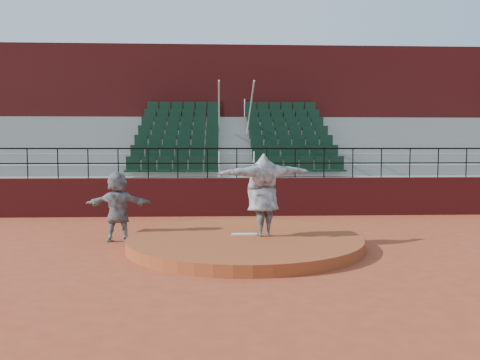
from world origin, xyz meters
The scene contains 9 objects.
ground centered at (0.00, 0.00, 0.00)m, with size 90.00×90.00×0.00m, color #A34024.
pitchers_mound centered at (0.00, 0.00, 0.12)m, with size 5.50×5.50×0.25m, color #9B4522.
pitching_rubber centered at (0.00, 0.15, 0.27)m, with size 0.60×0.15×0.03m, color white.
boundary_wall centered at (0.00, 5.00, 0.65)m, with size 24.00×0.30×1.30m, color maroon.
wall_railing centered at (0.00, 5.00, 2.03)m, with size 24.04×0.05×1.03m.
seating_deck centered at (0.00, 8.65, 1.44)m, with size 24.00×5.97×4.63m.
press_box_facade centered at (0.00, 12.60, 3.55)m, with size 24.00×3.00×7.10m, color maroon.
pitcher centered at (0.43, 0.03, 1.22)m, with size 2.39×0.65×1.94m, color black.
fielder centered at (-3.12, 0.77, 0.87)m, with size 1.62×0.52×1.75m, color black.
Camera 1 is at (-0.59, -10.89, 2.34)m, focal length 35.00 mm.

